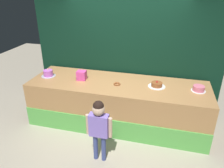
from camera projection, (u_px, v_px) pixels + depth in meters
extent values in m
plane|color=#ADA38E|center=(111.00, 137.00, 4.25)|extent=(12.00, 12.00, 0.00)
cube|color=#B27F4C|center=(118.00, 103.00, 4.55)|extent=(3.60, 1.13, 0.92)
cube|color=#59B24C|center=(111.00, 129.00, 4.15)|extent=(3.60, 0.02, 0.42)
cube|color=black|center=(125.00, 46.00, 4.68)|extent=(4.10, 0.08, 3.03)
cylinder|color=#3F4C8C|center=(96.00, 146.00, 3.65)|extent=(0.08, 0.08, 0.50)
cylinder|color=#3F4C8C|center=(104.00, 148.00, 3.62)|extent=(0.08, 0.08, 0.50)
cube|color=#8C72D8|center=(99.00, 125.00, 3.44)|extent=(0.31, 0.14, 0.39)
cylinder|color=beige|center=(88.00, 124.00, 3.49)|extent=(0.06, 0.06, 0.36)
cylinder|color=beige|center=(110.00, 128.00, 3.41)|extent=(0.06, 0.06, 0.36)
sphere|color=beige|center=(98.00, 109.00, 3.32)|extent=(0.20, 0.20, 0.20)
sphere|color=black|center=(98.00, 106.00, 3.29)|extent=(0.17, 0.17, 0.17)
cube|color=#E74AA2|center=(82.00, 75.00, 4.47)|extent=(0.20, 0.17, 0.19)
torus|color=brown|center=(117.00, 84.00, 4.28)|extent=(0.14, 0.14, 0.03)
cylinder|color=silver|center=(49.00, 76.00, 4.67)|extent=(0.30, 0.30, 0.01)
cylinder|color=#CC66D8|center=(48.00, 73.00, 4.64)|extent=(0.20, 0.20, 0.13)
cone|color=#F2E566|center=(48.00, 69.00, 4.61)|extent=(0.02, 0.02, 0.06)
cylinder|color=white|center=(157.00, 86.00, 4.20)|extent=(0.34, 0.34, 0.01)
cylinder|color=brown|center=(157.00, 84.00, 4.18)|extent=(0.21, 0.21, 0.08)
sphere|color=red|center=(157.00, 82.00, 4.16)|extent=(0.03, 0.03, 0.03)
cylinder|color=white|center=(198.00, 91.00, 4.03)|extent=(0.27, 0.27, 0.01)
cylinder|color=pink|center=(199.00, 88.00, 4.01)|extent=(0.21, 0.21, 0.09)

